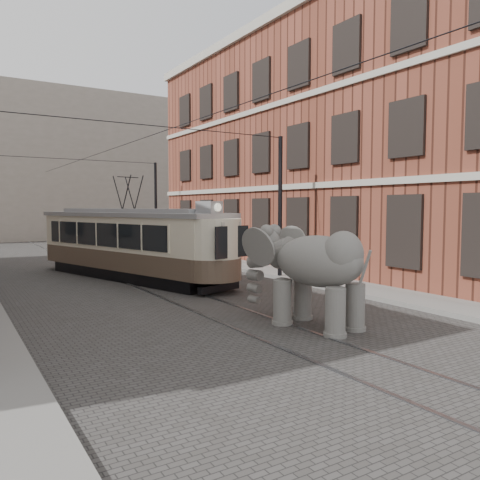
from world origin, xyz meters
TOP-DOWN VIEW (x-y plane):
  - ground at (0.00, 0.00)m, footprint 120.00×120.00m
  - tram_rails at (0.00, 0.00)m, footprint 1.54×80.00m
  - sidewalk_right at (6.00, 0.00)m, footprint 2.00×60.00m
  - brick_building at (11.00, 9.00)m, footprint 8.00×26.00m
  - distant_block at (0.00, 40.00)m, footprint 28.00×10.00m
  - catenary at (-0.20, 5.00)m, footprint 11.00×30.20m
  - tram at (-0.22, 9.44)m, footprint 5.28×11.17m
  - elephant at (1.18, -1.10)m, footprint 3.19×4.66m

SIDE VIEW (x-z plane):
  - ground at x=0.00m, z-range 0.00..0.00m
  - tram_rails at x=0.00m, z-range 0.00..0.02m
  - sidewalk_right at x=6.00m, z-range 0.00..0.15m
  - elephant at x=1.18m, z-range 0.00..2.61m
  - tram at x=-0.22m, z-range 0.00..4.36m
  - catenary at x=-0.20m, z-range 0.00..6.00m
  - brick_building at x=11.00m, z-range 0.00..12.00m
  - distant_block at x=0.00m, z-range 0.00..14.00m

